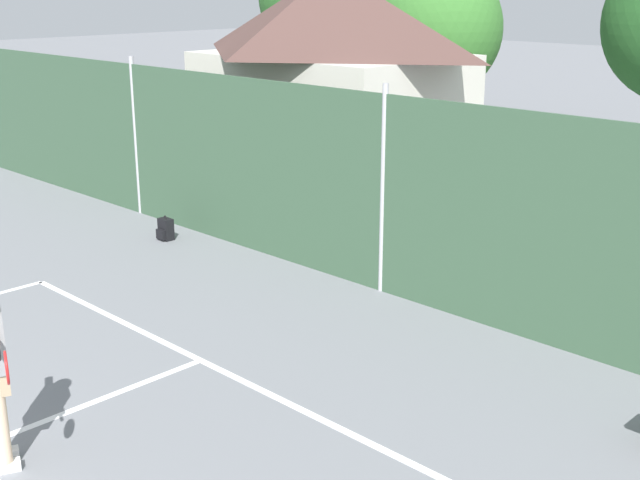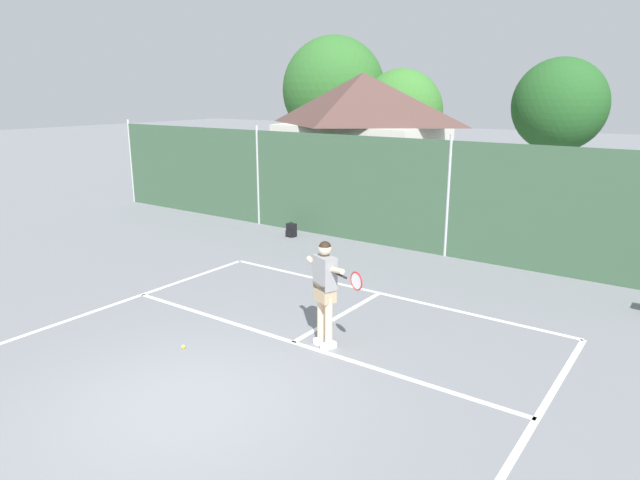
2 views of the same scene
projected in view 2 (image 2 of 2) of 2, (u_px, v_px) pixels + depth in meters
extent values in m
plane|color=slate|center=(184.00, 405.00, 7.85)|extent=(120.00, 120.00, 0.00)
cube|color=white|center=(379.00, 293.00, 12.18)|extent=(8.20, 0.10, 0.01)
cube|color=white|center=(29.00, 334.00, 10.14)|extent=(0.10, 11.00, 0.01)
cube|color=white|center=(293.00, 342.00, 9.80)|extent=(8.20, 0.10, 0.01)
cube|color=white|center=(340.00, 315.00, 10.97)|extent=(0.10, 2.97, 0.01)
cube|color=#38563D|center=(448.00, 200.00, 14.56)|extent=(26.00, 0.05, 3.02)
cylinder|color=#B2B2B7|center=(131.00, 161.00, 21.80)|extent=(0.09, 0.09, 3.17)
cylinder|color=#B2B2B7|center=(258.00, 175.00, 18.17)|extent=(0.09, 0.09, 3.17)
cylinder|color=#B2B2B7|center=(448.00, 197.00, 14.54)|extent=(0.09, 0.09, 3.17)
cube|color=silver|center=(362.00, 166.00, 20.99)|extent=(5.48, 4.01, 3.04)
pyramid|color=#513833|center=(363.00, 99.00, 20.37)|extent=(5.91, 4.33, 1.82)
cylinder|color=brown|center=(333.00, 156.00, 28.34)|extent=(0.36, 0.36, 2.06)
ellipsoid|color=#2D6628|center=(333.00, 90.00, 27.52)|extent=(5.14, 4.63, 5.14)
cylinder|color=brown|center=(399.00, 166.00, 26.30)|extent=(0.36, 0.36, 1.71)
ellipsoid|color=#38752D|center=(401.00, 111.00, 25.66)|extent=(3.79, 3.41, 3.79)
cylinder|color=brown|center=(552.00, 172.00, 22.44)|extent=(0.36, 0.36, 2.16)
ellipsoid|color=#235623|center=(559.00, 105.00, 21.77)|extent=(3.59, 3.24, 3.59)
cube|color=silver|center=(321.00, 340.00, 9.76)|extent=(0.21, 0.29, 0.10)
cube|color=silver|center=(329.00, 346.00, 9.56)|extent=(0.21, 0.29, 0.10)
cylinder|color=beige|center=(321.00, 316.00, 9.64)|extent=(0.13, 0.13, 0.82)
cylinder|color=beige|center=(329.00, 320.00, 9.45)|extent=(0.13, 0.13, 0.82)
cube|color=tan|center=(325.00, 292.00, 9.42)|extent=(0.42, 0.36, 0.32)
cube|color=gray|center=(325.00, 272.00, 9.34)|extent=(0.46, 0.37, 0.56)
sphere|color=beige|center=(325.00, 249.00, 9.23)|extent=(0.22, 0.22, 0.22)
sphere|color=black|center=(325.00, 247.00, 9.23)|extent=(0.21, 0.21, 0.21)
cylinder|color=beige|center=(333.00, 270.00, 9.16)|extent=(0.55, 0.30, 0.17)
cylinder|color=beige|center=(316.00, 265.00, 9.55)|extent=(0.50, 0.28, 0.22)
cylinder|color=black|center=(341.00, 276.00, 9.02)|extent=(0.29, 0.15, 0.04)
torus|color=red|center=(356.00, 281.00, 8.76)|extent=(0.29, 0.14, 0.30)
cylinder|color=silver|center=(356.00, 281.00, 8.76)|extent=(0.24, 0.10, 0.26)
sphere|color=#CCE033|center=(183.00, 347.00, 9.56)|extent=(0.07, 0.07, 0.07)
cube|color=black|center=(292.00, 230.00, 16.86)|extent=(0.28, 0.19, 0.40)
cube|color=black|center=(289.00, 233.00, 16.79)|extent=(0.23, 0.07, 0.18)
torus|color=black|center=(291.00, 223.00, 16.80)|extent=(0.09, 0.02, 0.09)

